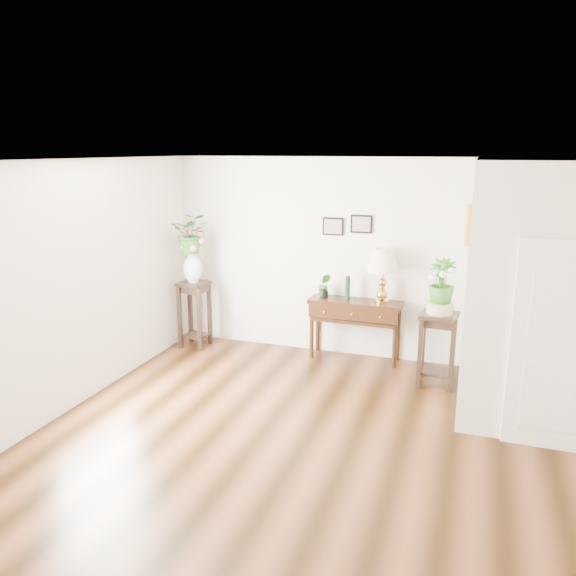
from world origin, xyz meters
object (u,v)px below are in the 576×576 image
at_px(console_table, 355,329).
at_px(table_lamp, 383,277).
at_px(plant_stand_b, 437,349).
at_px(plant_stand_a, 195,314).

distance_m(console_table, table_lamp, 0.86).
distance_m(console_table, plant_stand_b, 1.29).
height_order(table_lamp, plant_stand_b, table_lamp).
height_order(console_table, plant_stand_a, plant_stand_a).
bearing_deg(console_table, plant_stand_b, -24.61).
relative_size(table_lamp, plant_stand_b, 0.81).
xyz_separation_m(table_lamp, plant_stand_b, (0.80, -0.55, -0.74)).
bearing_deg(table_lamp, plant_stand_b, -34.24).
height_order(console_table, table_lamp, table_lamp).
bearing_deg(plant_stand_a, plant_stand_b, -4.70).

